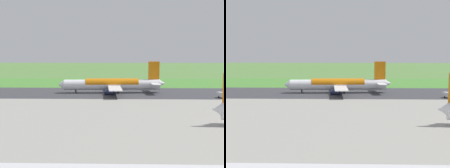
# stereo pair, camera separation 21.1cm
# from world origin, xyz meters

# --- Properties ---
(ground_plane) EXTENTS (800.00, 800.00, 0.00)m
(ground_plane) POSITION_xyz_m (0.00, 0.00, 0.00)
(ground_plane) COLOR #547F3D
(runway_asphalt) EXTENTS (600.00, 40.55, 0.06)m
(runway_asphalt) POSITION_xyz_m (0.00, 0.00, 0.03)
(runway_asphalt) COLOR #38383D
(runway_asphalt) RESTS_ON ground
(apron_concrete) EXTENTS (440.00, 110.00, 0.05)m
(apron_concrete) POSITION_xyz_m (0.00, 68.65, 0.03)
(apron_concrete) COLOR gray
(apron_concrete) RESTS_ON ground
(grass_verge_foreground) EXTENTS (600.00, 80.00, 0.04)m
(grass_verge_foreground) POSITION_xyz_m (0.00, -40.27, 0.02)
(grass_verge_foreground) COLOR #478534
(grass_verge_foreground) RESTS_ON ground
(airliner_main) EXTENTS (54.13, 44.27, 15.88)m
(airliner_main) POSITION_xyz_m (-1.43, -0.02, 4.35)
(airliner_main) COLOR white
(airliner_main) RESTS_ON ground
(service_truck_baggage) EXTENTS (5.31, 5.98, 2.65)m
(service_truck_baggage) POSITION_xyz_m (-51.06, 16.29, 1.40)
(service_truck_baggage) COLOR #B21914
(service_truck_baggage) RESTS_ON ground
(no_stopping_sign) EXTENTS (0.60, 0.10, 2.88)m
(no_stopping_sign) POSITION_xyz_m (-9.86, -41.89, 1.70)
(no_stopping_sign) COLOR slate
(no_stopping_sign) RESTS_ON ground
(traffic_cone_orange) EXTENTS (0.40, 0.40, 0.55)m
(traffic_cone_orange) POSITION_xyz_m (-4.86, -43.65, 0.28)
(traffic_cone_orange) COLOR orange
(traffic_cone_orange) RESTS_ON ground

